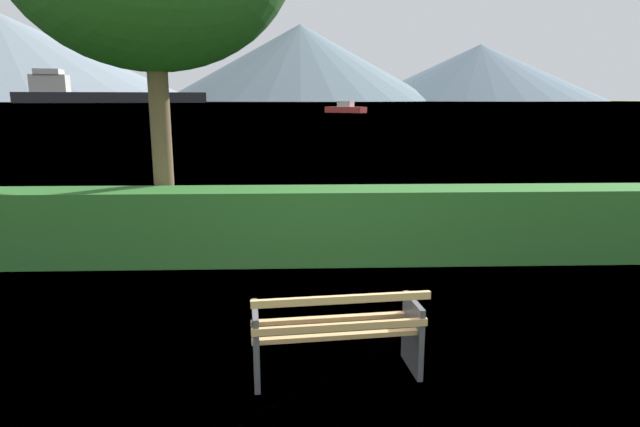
# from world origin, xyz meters

# --- Properties ---
(ground_plane) EXTENTS (1400.00, 1400.00, 0.00)m
(ground_plane) POSITION_xyz_m (0.00, 0.00, 0.00)
(ground_plane) COLOR #567A38
(water_surface) EXTENTS (620.00, 620.00, 0.00)m
(water_surface) POSITION_xyz_m (0.00, 307.95, 0.00)
(water_surface) COLOR slate
(water_surface) RESTS_ON ground_plane
(park_bench) EXTENTS (1.57, 0.73, 0.87)m
(park_bench) POSITION_xyz_m (0.01, -0.06, 0.42)
(park_bench) COLOR tan
(park_bench) RESTS_ON ground_plane
(hedge_row) EXTENTS (12.77, 0.79, 1.13)m
(hedge_row) POSITION_xyz_m (0.00, 3.49, 0.57)
(hedge_row) COLOR #2D6B28
(hedge_row) RESTS_ON ground_plane
(cargo_ship_large) EXTENTS (105.67, 38.21, 18.50)m
(cargo_ship_large) POSITION_xyz_m (-116.59, 316.06, 5.17)
(cargo_ship_large) COLOR #232328
(cargo_ship_large) RESTS_ON water_surface
(fishing_boat_near) EXTENTS (7.23, 6.36, 2.02)m
(fishing_boat_near) POSITION_xyz_m (7.69, 91.46, 0.71)
(fishing_boat_near) COLOR #B2332D
(fishing_boat_near) RESTS_ON water_surface
(distant_hills) EXTENTS (787.37, 375.76, 84.94)m
(distant_hills) POSITION_xyz_m (-140.51, 544.08, 38.55)
(distant_hills) COLOR gray
(distant_hills) RESTS_ON ground_plane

